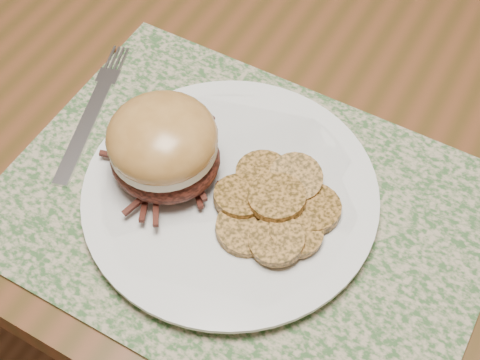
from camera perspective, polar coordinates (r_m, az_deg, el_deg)
name	(u,v)px	position (r m, az deg, el deg)	size (l,w,h in m)	color
ground	(294,308)	(1.41, 4.66, -10.85)	(3.50, 3.50, 0.00)	brown
dining_table	(331,86)	(0.84, 7.73, 7.95)	(1.50, 0.90, 0.75)	brown
placemat	(244,209)	(0.63, 0.37, -2.53)	(0.45, 0.33, 0.00)	#34572C
dinner_plate	(230,195)	(0.62, -0.82, -1.28)	(0.26, 0.26, 0.02)	silver
pork_sandwich	(163,146)	(0.60, -6.56, 2.91)	(0.11, 0.11, 0.08)	black
roasted_potatoes	(276,206)	(0.60, 3.09, -2.27)	(0.13, 0.13, 0.03)	#A06A2F
fork	(93,110)	(0.71, -12.42, 5.83)	(0.07, 0.19, 0.00)	silver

